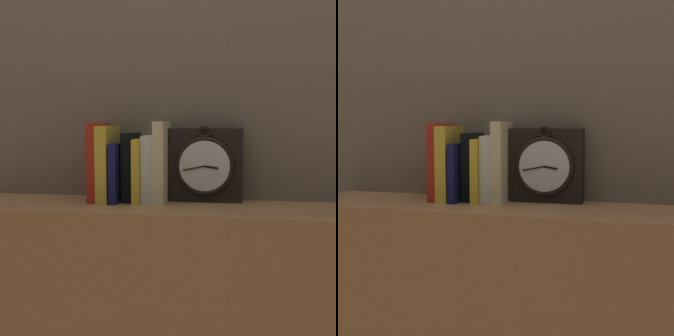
{
  "view_description": "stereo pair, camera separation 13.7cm",
  "coord_description": "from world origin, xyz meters",
  "views": [
    {
      "loc": [
        0.24,
        -1.34,
        1.07
      ],
      "look_at": [
        0.0,
        0.0,
        0.93
      ],
      "focal_mm": 50.0,
      "sensor_mm": 36.0,
      "label": 1
    },
    {
      "loc": [
        0.37,
        -1.31,
        1.07
      ],
      "look_at": [
        0.0,
        0.0,
        0.93
      ],
      "focal_mm": 50.0,
      "sensor_mm": 36.0,
      "label": 2
    }
  ],
  "objects": [
    {
      "name": "book_slot0_red",
      "position": [
        -0.23,
        0.06,
        0.94
      ],
      "size": [
        0.03,
        0.15,
        0.24
      ],
      "color": "red",
      "rests_on": "bookshelf"
    },
    {
      "name": "book_slot3_black",
      "position": [
        -0.13,
        0.07,
        0.93
      ],
      "size": [
        0.04,
        0.12,
        0.21
      ],
      "color": "black",
      "rests_on": "bookshelf"
    },
    {
      "name": "clock",
      "position": [
        0.1,
        0.1,
        0.94
      ],
      "size": [
        0.23,
        0.07,
        0.24
      ],
      "color": "black",
      "rests_on": "bookshelf"
    },
    {
      "name": "book_slot1_yellow",
      "position": [
        -0.2,
        0.05,
        0.94
      ],
      "size": [
        0.04,
        0.16,
        0.23
      ],
      "color": "yellow",
      "rests_on": "bookshelf"
    },
    {
      "name": "wall_back",
      "position": [
        0.0,
        0.17,
        1.3
      ],
      "size": [
        6.0,
        0.05,
        2.6
      ],
      "color": "#756656",
      "rests_on": "ground_plane"
    },
    {
      "name": "book_slot2_navy",
      "position": [
        -0.16,
        0.05,
        0.91
      ],
      "size": [
        0.02,
        0.16,
        0.18
      ],
      "color": "#16194D",
      "rests_on": "bookshelf"
    },
    {
      "name": "book_slot6_cream",
      "position": [
        -0.03,
        0.06,
        0.95
      ],
      "size": [
        0.03,
        0.14,
        0.25
      ],
      "color": "beige",
      "rests_on": "bookshelf"
    },
    {
      "name": "book_slot4_yellow",
      "position": [
        -0.1,
        0.06,
        0.92
      ],
      "size": [
        0.02,
        0.15,
        0.19
      ],
      "color": "yellow",
      "rests_on": "bookshelf"
    },
    {
      "name": "book_slot5_white",
      "position": [
        -0.07,
        0.07,
        0.92
      ],
      "size": [
        0.04,
        0.13,
        0.2
      ],
      "color": "white",
      "rests_on": "bookshelf"
    }
  ]
}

